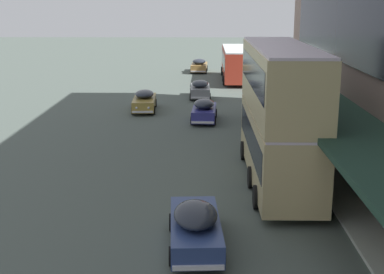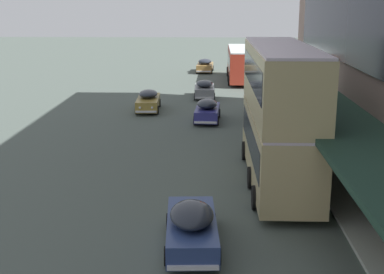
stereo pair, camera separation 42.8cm
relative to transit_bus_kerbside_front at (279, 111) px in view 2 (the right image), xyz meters
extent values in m
cube|color=tan|center=(0.00, 0.00, -1.64)|extent=(2.62, 10.83, 2.94)
cube|color=black|center=(0.00, 0.00, -1.29)|extent=(2.66, 9.96, 1.29)
cube|color=silver|center=(0.00, 0.00, -0.12)|extent=(2.52, 10.83, 0.12)
cube|color=tan|center=(0.00, 0.00, 1.40)|extent=(2.62, 10.83, 2.94)
cube|color=black|center=(0.00, 0.00, 1.75)|extent=(2.66, 9.96, 1.29)
cube|color=silver|center=(0.00, 0.00, 2.91)|extent=(2.52, 10.83, 0.12)
cube|color=black|center=(-0.02, 5.45, 2.61)|extent=(1.30, 0.06, 0.36)
cylinder|color=black|center=(-1.31, 3.68, -2.96)|extent=(0.25, 1.00, 1.00)
cylinder|color=black|center=(1.29, 3.68, -2.96)|extent=(0.25, 1.00, 1.00)
cylinder|color=black|center=(-1.29, -3.36, -2.96)|extent=(0.25, 1.00, 1.00)
cylinder|color=black|center=(1.31, -3.35, -2.96)|extent=(0.25, 1.00, 1.00)
cylinder|color=black|center=(-1.29, -0.81, -2.96)|extent=(0.25, 1.00, 1.00)
cylinder|color=black|center=(1.30, -0.81, -2.96)|extent=(0.25, 1.00, 1.00)
cube|color=#A93323|center=(-0.02, 32.82, -1.62)|extent=(2.64, 11.19, 2.97)
cube|color=black|center=(-0.02, 32.82, -1.27)|extent=(2.67, 10.30, 1.31)
cube|color=silver|center=(-0.02, 32.82, -0.09)|extent=(2.54, 11.19, 0.12)
cube|color=black|center=(0.03, 38.45, -0.39)|extent=(1.27, 0.07, 0.36)
cylinder|color=black|center=(-1.26, 36.63, -2.96)|extent=(0.26, 1.00, 1.00)
cylinder|color=black|center=(1.28, 36.61, -2.96)|extent=(0.26, 1.00, 1.00)
cylinder|color=black|center=(-1.32, 29.37, -2.96)|extent=(0.26, 1.00, 1.00)
cylinder|color=black|center=(1.22, 29.35, -2.96)|extent=(0.26, 1.00, 1.00)
cylinder|color=black|center=(-1.30, 32.00, -2.96)|extent=(0.26, 1.00, 1.00)
cylinder|color=black|center=(1.24, 31.97, -2.96)|extent=(0.26, 1.00, 1.00)
cube|color=olive|center=(-8.03, 16.68, -2.84)|extent=(1.84, 4.58, 0.80)
ellipsoid|color=#1E232D|center=(-8.04, 16.91, -2.18)|extent=(1.55, 2.54, 0.58)
cube|color=silver|center=(-7.93, 14.38, -3.09)|extent=(1.56, 0.19, 0.14)
cube|color=silver|center=(-8.13, 18.99, -3.09)|extent=(1.56, 0.19, 0.14)
sphere|color=silver|center=(-7.48, 14.43, -2.79)|extent=(0.18, 0.18, 0.18)
sphere|color=silver|center=(-8.38, 14.39, -2.79)|extent=(0.18, 0.18, 0.18)
cylinder|color=black|center=(-7.15, 15.32, -3.14)|extent=(0.17, 0.65, 0.64)
cylinder|color=black|center=(-8.79, 15.25, -3.14)|extent=(0.17, 0.65, 0.64)
cylinder|color=black|center=(-7.27, 18.12, -3.14)|extent=(0.17, 0.65, 0.64)
cylinder|color=black|center=(-8.91, 18.04, -3.14)|extent=(0.17, 0.65, 0.64)
cube|color=olive|center=(-3.90, 39.63, -2.85)|extent=(1.99, 4.52, 0.77)
ellipsoid|color=#1E232D|center=(-3.91, 39.41, -2.18)|extent=(1.68, 2.52, 0.62)
cube|color=silver|center=(-3.78, 41.90, -3.09)|extent=(1.69, 0.20, 0.14)
cube|color=silver|center=(-4.01, 37.37, -3.09)|extent=(1.69, 0.20, 0.14)
sphere|color=silver|center=(-4.27, 41.90, -2.80)|extent=(0.18, 0.18, 0.18)
sphere|color=silver|center=(-3.30, 41.85, -2.80)|extent=(0.18, 0.18, 0.18)
cylinder|color=black|center=(-4.71, 41.05, -3.14)|extent=(0.17, 0.65, 0.64)
cylinder|color=black|center=(-2.94, 40.96, -3.14)|extent=(0.17, 0.65, 0.64)
cylinder|color=black|center=(-4.85, 38.30, -3.14)|extent=(0.17, 0.65, 0.64)
cylinder|color=black|center=(-3.08, 38.22, -3.14)|extent=(0.17, 0.65, 0.64)
cube|color=navy|center=(-3.77, -6.89, -2.84)|extent=(1.94, 4.53, 0.79)
ellipsoid|color=#1E232D|center=(-3.76, -7.11, -2.17)|extent=(1.63, 2.52, 0.61)
cube|color=silver|center=(-3.90, -4.63, -3.09)|extent=(1.62, 0.21, 0.14)
cube|color=silver|center=(-3.64, -9.16, -3.09)|extent=(1.62, 0.21, 0.14)
sphere|color=silver|center=(-4.36, -4.68, -2.79)|extent=(0.18, 0.18, 0.18)
sphere|color=silver|center=(-3.43, -4.63, -2.79)|extent=(0.18, 0.18, 0.18)
cylinder|color=black|center=(-4.70, -5.57, -3.14)|extent=(0.18, 0.65, 0.64)
cylinder|color=black|center=(-3.00, -5.47, -3.14)|extent=(0.18, 0.65, 0.64)
cylinder|color=black|center=(-4.54, -8.31, -3.14)|extent=(0.18, 0.65, 0.64)
cylinder|color=black|center=(-2.84, -8.22, -3.14)|extent=(0.18, 0.65, 0.64)
cube|color=navy|center=(-3.39, 13.06, -2.85)|extent=(1.82, 4.13, 0.79)
ellipsoid|color=#1E232D|center=(-3.40, 12.85, -2.17)|extent=(1.53, 2.30, 0.63)
cube|color=silver|center=(-3.27, 15.13, -3.09)|extent=(1.52, 0.20, 0.14)
cube|color=silver|center=(-3.50, 10.98, -3.09)|extent=(1.52, 0.20, 0.14)
sphere|color=silver|center=(-3.72, 15.12, -2.80)|extent=(0.18, 0.18, 0.18)
sphere|color=silver|center=(-2.84, 15.08, -2.80)|extent=(0.18, 0.18, 0.18)
cylinder|color=black|center=(-4.12, 14.35, -3.14)|extent=(0.17, 0.65, 0.64)
cylinder|color=black|center=(-2.52, 14.27, -3.14)|extent=(0.17, 0.65, 0.64)
cylinder|color=black|center=(-4.25, 11.85, -3.14)|extent=(0.17, 0.65, 0.64)
cylinder|color=black|center=(-2.66, 11.76, -3.14)|extent=(0.17, 0.65, 0.64)
cube|color=gray|center=(-3.72, 22.40, -2.84)|extent=(1.69, 4.04, 0.79)
ellipsoid|color=#1E232D|center=(-3.72, 22.20, -2.18)|extent=(1.47, 2.23, 0.59)
cube|color=silver|center=(-3.74, 24.46, -3.09)|extent=(1.56, 0.14, 0.14)
cube|color=silver|center=(-3.70, 20.34, -3.09)|extent=(1.56, 0.14, 0.14)
sphere|color=silver|center=(-4.20, 24.43, -2.79)|extent=(0.18, 0.18, 0.18)
sphere|color=silver|center=(-3.29, 24.44, -2.79)|extent=(0.18, 0.18, 0.18)
cylinder|color=black|center=(-4.56, 23.64, -3.14)|extent=(0.15, 0.64, 0.64)
cylinder|color=black|center=(-2.91, 23.66, -3.14)|extent=(0.15, 0.64, 0.64)
cylinder|color=black|center=(-4.53, 21.15, -3.14)|extent=(0.15, 0.64, 0.64)
cylinder|color=black|center=(-2.88, 21.17, -3.14)|extent=(0.15, 0.64, 0.64)
camera|label=1|loc=(-3.56, -24.12, 4.95)|focal=50.00mm
camera|label=2|loc=(-3.13, -24.11, 4.95)|focal=50.00mm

